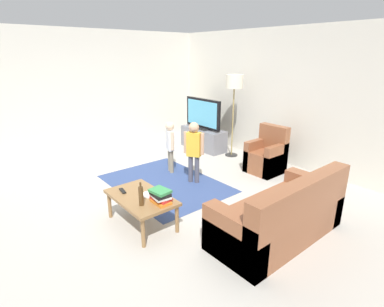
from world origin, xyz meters
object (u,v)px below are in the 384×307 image
at_px(couch, 283,218).
at_px(child_near_tv, 170,142).
at_px(coffee_table, 141,199).
at_px(bottle, 141,196).
at_px(tv, 203,114).
at_px(floor_lamp, 234,86).
at_px(armchair, 267,157).
at_px(plate, 151,194).
at_px(tv_stand, 203,139).
at_px(child_center, 194,147).
at_px(tv_remote, 123,191).
at_px(book_stack, 160,196).

relative_size(couch, child_near_tv, 1.81).
relative_size(coffee_table, bottle, 3.28).
distance_m(child_near_tv, coffee_table, 1.94).
bearing_deg(tv, floor_lamp, 12.32).
xyz_separation_m(armchair, floor_lamp, (-1.11, 0.19, 1.25)).
bearing_deg(plate, tv_stand, 126.69).
distance_m(tv_stand, tv, 0.60).
xyz_separation_m(couch, child_near_tv, (-2.71, 0.26, 0.31)).
xyz_separation_m(child_center, bottle, (0.86, -1.56, -0.11)).
distance_m(tv, child_center, 2.01).
distance_m(child_near_tv, tv_remote, 1.85).
bearing_deg(plate, child_center, 117.40).
relative_size(child_near_tv, book_stack, 3.44).
relative_size(floor_lamp, child_center, 1.62).
bearing_deg(couch, armchair, 131.87).
bearing_deg(coffee_table, plate, 67.27).
height_order(tv_remote, plate, plate).
height_order(floor_lamp, bottle, floor_lamp).
relative_size(book_stack, plate, 1.31).
height_order(floor_lamp, tv_remote, floor_lamp).
height_order(armchair, child_center, child_center).
bearing_deg(tv, book_stack, -49.94).
distance_m(bottle, tv_remote, 0.51).
height_order(child_center, tv_remote, child_center).
distance_m(armchair, coffee_table, 2.87).
height_order(armchair, bottle, armchair).
distance_m(child_center, coffee_table, 1.60).
bearing_deg(bottle, couch, 47.30).
distance_m(floor_lamp, child_near_tv, 1.90).
bearing_deg(tv, coffee_table, -54.93).
bearing_deg(tv_stand, floor_lamp, 10.87).
bearing_deg(coffee_table, book_stack, 17.36).
xyz_separation_m(floor_lamp, tv_remote, (0.95, -3.18, -1.11)).
height_order(child_near_tv, plate, child_near_tv).
xyz_separation_m(armchair, tv_remote, (-0.16, -2.99, 0.13)).
xyz_separation_m(tv_stand, bottle, (2.25, -3.03, 0.30)).
distance_m(tv, book_stack, 3.66).
bearing_deg(child_near_tv, bottle, -45.29).
bearing_deg(floor_lamp, armchair, -9.77).
xyz_separation_m(book_stack, tv_remote, (-0.60, -0.22, -0.08)).
relative_size(armchair, plate, 4.09).
xyz_separation_m(floor_lamp, child_center, (0.60, -1.62, -0.88)).
bearing_deg(couch, tv_stand, 153.06).
bearing_deg(bottle, tv_stand, 126.58).
relative_size(couch, coffee_table, 1.80).
relative_size(floor_lamp, bottle, 5.85).
height_order(tv_stand, floor_lamp, floor_lamp).
distance_m(floor_lamp, book_stack, 3.50).
distance_m(tv, coffee_table, 3.56).
xyz_separation_m(coffee_table, bottle, (0.22, -0.12, 0.18)).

